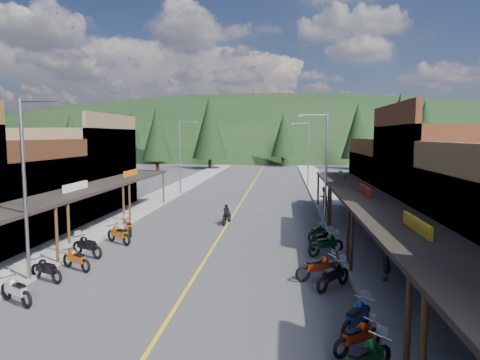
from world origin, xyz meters
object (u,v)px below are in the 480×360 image
(pine_0, at_px, (70,135))
(bike_west_7, at_px, (87,245))
(pine_5, at_px, (424,128))
(bike_west_6, at_px, (76,258))
(pine_7, at_px, (131,132))
(pedestrian_east_b, at_px, (324,197))
(pedestrian_east_a, at_px, (386,261))
(bike_west_9, at_px, (128,226))
(pine_2, at_px, (210,127))
(bike_west_5, at_px, (46,268))
(bike_west_8, at_px, (119,233))
(bike_east_6, at_px, (319,266))
(bike_east_8, at_px, (322,238))
(pine_9, at_px, (414,136))
(rider_on_bike, at_px, (227,216))
(pine_11, at_px, (400,130))
(pine_1, at_px, (157,132))
(shop_east_3, at_px, (407,185))
(streetlight_3, at_px, (307,152))
(pine_4, at_px, (357,131))
(bike_west_4, at_px, (16,289))
(streetlight_1, at_px, (181,154))
(bike_east_3, at_px, (358,335))
(pine_8, at_px, (112,138))
(streetlight_2, at_px, (324,163))
(pine_10, at_px, (157,133))
(shop_west_3, at_px, (73,170))
(bike_east_9, at_px, (317,231))
(bike_east_2, at_px, (365,357))
(bike_east_7, at_px, (326,243))
(streetlight_0, at_px, (27,182))
(pine_3, at_px, (283,135))
(shop_east_2, at_px, (458,188))
(bike_east_5, at_px, (333,274))

(pine_0, distance_m, bike_west_7, 72.50)
(pine_5, relative_size, bike_west_6, 6.78)
(pine_7, distance_m, pedestrian_east_b, 73.13)
(pedestrian_east_a, bearing_deg, pine_7, -142.35)
(bike_west_9, bearing_deg, pedestrian_east_a, -57.61)
(pine_2, distance_m, bike_west_5, 64.31)
(pine_7, xyz_separation_m, bike_west_8, (26.25, -75.05, -6.60))
(bike_west_7, bearing_deg, bike_west_9, 23.88)
(bike_east_6, xyz_separation_m, bike_east_8, (0.64, 5.50, -0.05))
(pine_9, height_order, rider_on_bike, pine_9)
(pine_11, bearing_deg, pine_1, 143.97)
(shop_east_3, xyz_separation_m, streetlight_3, (-6.80, 18.70, 1.93))
(pedestrian_east_b, bearing_deg, bike_west_9, -2.51)
(pine_2, bearing_deg, bike_west_7, -86.52)
(pine_4, distance_m, bike_west_4, 72.80)
(bike_west_9, bearing_deg, bike_west_5, -122.40)
(streetlight_1, xyz_separation_m, rider_on_bike, (6.90, -14.77, -3.86))
(shop_east_3, xyz_separation_m, bike_east_3, (-7.50, -22.11, -2.00))
(pine_1, relative_size, pine_8, 1.25)
(streetlight_2, height_order, pine_10, pine_10)
(pine_1, bearing_deg, shop_west_3, -80.13)
(pine_0, height_order, bike_west_4, pine_0)
(streetlight_3, height_order, bike_west_4, streetlight_3)
(bike_east_9, distance_m, rider_on_bike, 7.48)
(pine_2, distance_m, bike_west_8, 57.68)
(bike_west_7, xyz_separation_m, bike_east_2, (12.55, -10.29, -0.03))
(bike_west_9, xyz_separation_m, rider_on_bike, (5.94, 4.07, -0.01))
(shop_west_3, height_order, pine_4, pine_4)
(bike_west_7, height_order, bike_east_9, bike_west_7)
(shop_east_3, bearing_deg, pine_9, 73.09)
(pine_4, bearing_deg, pine_10, -164.48)
(shop_west_3, height_order, bike_east_8, shop_west_3)
(pine_1, distance_m, bike_east_7, 76.90)
(bike_east_3, bearing_deg, pine_1, 163.82)
(streetlight_0, distance_m, bike_east_6, 13.26)
(pine_11, distance_m, bike_east_2, 52.52)
(bike_west_5, bearing_deg, bike_east_6, -57.81)
(shop_west_3, relative_size, bike_east_9, 5.72)
(shop_east_3, height_order, bike_west_7, shop_east_3)
(streetlight_1, height_order, pine_8, pine_8)
(streetlight_2, xyz_separation_m, pine_3, (-2.95, 58.00, 2.02))
(streetlight_1, relative_size, bike_east_2, 3.67)
(streetlight_2, distance_m, pine_10, 48.91)
(shop_east_2, height_order, streetlight_1, shop_east_2)
(streetlight_2, xyz_separation_m, bike_west_8, (-12.70, -7.05, -3.82))
(bike_east_8, bearing_deg, shop_east_3, 100.88)
(bike_east_2, bearing_deg, bike_west_7, -172.62)
(streetlight_3, distance_m, bike_east_5, 35.68)
(rider_on_bike, bearing_deg, bike_east_5, -55.36)
(shop_east_2, relative_size, pine_1, 0.87)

